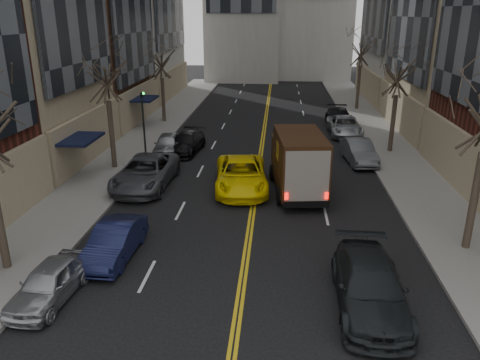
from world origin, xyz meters
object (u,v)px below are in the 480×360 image
object	(u,v)px
taxi	(241,175)
pedestrian	(288,190)
ups_truck	(298,163)
observer_sedan	(370,286)

from	to	relation	value
taxi	pedestrian	size ratio (longest dim) A/B	3.42
ups_truck	observer_sedan	bearing A→B (deg)	-85.42
taxi	pedestrian	distance (m)	3.38
pedestrian	taxi	bearing A→B (deg)	43.73
observer_sedan	taxi	bearing A→B (deg)	116.59
ups_truck	pedestrian	distance (m)	2.23
ups_truck	observer_sedan	size ratio (longest dim) A/B	1.17
ups_truck	pedestrian	size ratio (longest dim) A/B	3.65
ups_truck	taxi	bearing A→B (deg)	168.27
ups_truck	taxi	world-z (taller)	ups_truck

